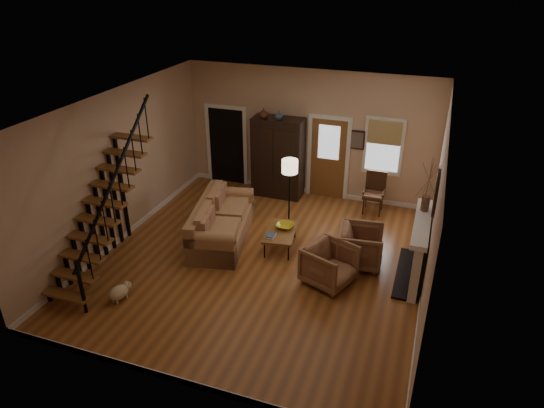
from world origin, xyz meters
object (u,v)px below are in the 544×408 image
(side_chair, at_px, (374,194))
(armoire, at_px, (278,158))
(floor_lamp, at_px, (289,192))
(armchair_right, at_px, (360,246))
(coffee_table, at_px, (280,239))
(armchair_left, at_px, (329,265))
(sofa, at_px, (222,222))

(side_chair, bearing_deg, armoire, 175.52)
(armoire, bearing_deg, floor_lamp, -61.97)
(armchair_right, bearing_deg, coffee_table, 81.68)
(armoire, relative_size, armchair_left, 2.37)
(floor_lamp, relative_size, side_chair, 1.59)
(armoire, height_order, side_chair, armoire)
(sofa, bearing_deg, floor_lamp, 33.34)
(coffee_table, height_order, side_chair, side_chair)
(armoire, xyz_separation_m, armchair_right, (2.65, -2.58, -0.64))
(armoire, bearing_deg, armchair_right, -44.19)
(armoire, xyz_separation_m, sofa, (-0.42, -2.62, -0.60))
(coffee_table, relative_size, side_chair, 1.07)
(armoire, distance_m, armchair_right, 3.75)
(sofa, bearing_deg, armchair_right, -11.16)
(armchair_right, distance_m, floor_lamp, 2.25)
(floor_lamp, distance_m, side_chair, 2.19)
(armchair_right, bearing_deg, sofa, 84.22)
(coffee_table, relative_size, armchair_left, 1.23)
(armchair_left, distance_m, side_chair, 3.24)
(armchair_left, bearing_deg, armchair_right, -6.71)
(armoire, height_order, sofa, armoire)
(armchair_left, bearing_deg, armoire, 53.88)
(side_chair, bearing_deg, coffee_table, -125.13)
(sofa, height_order, armchair_right, sofa)
(coffee_table, xyz_separation_m, floor_lamp, (-0.15, 1.10, 0.60))
(armoire, distance_m, armchair_left, 4.12)
(armchair_left, height_order, armchair_right, armchair_right)
(armoire, relative_size, armchair_right, 2.31)
(armchair_right, relative_size, floor_lamp, 0.56)
(sofa, xyz_separation_m, armchair_right, (3.07, 0.05, -0.03))
(coffee_table, xyz_separation_m, armchair_right, (1.74, -0.05, 0.21))
(floor_lamp, bearing_deg, side_chair, 34.47)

